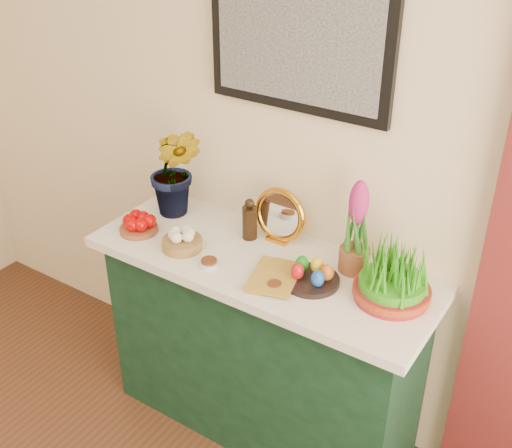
# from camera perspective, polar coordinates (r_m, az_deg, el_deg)

# --- Properties ---
(sideboard) EXTENTS (1.30, 0.45, 0.85)m
(sideboard) POSITION_cam_1_polar(r_m,az_deg,el_deg) (2.79, 0.57, -11.07)
(sideboard) COLOR #163C25
(sideboard) RESTS_ON ground
(tablecloth) EXTENTS (1.40, 0.55, 0.04)m
(tablecloth) POSITION_cam_1_polar(r_m,az_deg,el_deg) (2.52, 0.63, -3.45)
(tablecloth) COLOR white
(tablecloth) RESTS_ON sideboard
(hyacinth_green) EXTENTS (0.34, 0.31, 0.55)m
(hyacinth_green) POSITION_cam_1_polar(r_m,az_deg,el_deg) (2.71, -7.24, 5.98)
(hyacinth_green) COLOR #337726
(hyacinth_green) RESTS_ON tablecloth
(apple_bowl) EXTENTS (0.21, 0.21, 0.08)m
(apple_bowl) POSITION_cam_1_polar(r_m,az_deg,el_deg) (2.71, -10.42, -0.05)
(apple_bowl) COLOR brown
(apple_bowl) RESTS_ON tablecloth
(garlic_basket) EXTENTS (0.19, 0.19, 0.09)m
(garlic_basket) POSITION_cam_1_polar(r_m,az_deg,el_deg) (2.57, -6.60, -1.46)
(garlic_basket) COLOR olive
(garlic_basket) RESTS_ON tablecloth
(vinegar_cruet) EXTENTS (0.06, 0.06, 0.18)m
(vinegar_cruet) POSITION_cam_1_polar(r_m,az_deg,el_deg) (2.60, -0.57, 0.28)
(vinegar_cruet) COLOR black
(vinegar_cruet) RESTS_ON tablecloth
(mirror) EXTENTS (0.23, 0.06, 0.23)m
(mirror) POSITION_cam_1_polar(r_m,az_deg,el_deg) (2.57, 2.14, 0.73)
(mirror) COLOR orange
(mirror) RESTS_ON tablecloth
(book) EXTENTS (0.21, 0.26, 0.03)m
(book) POSITION_cam_1_polar(r_m,az_deg,el_deg) (2.40, -0.30, -4.30)
(book) COLOR #B0852C
(book) RESTS_ON tablecloth
(spice_dish_left) EXTENTS (0.08, 0.08, 0.03)m
(spice_dish_left) POSITION_cam_1_polar(r_m,az_deg,el_deg) (2.46, -4.19, -3.49)
(spice_dish_left) COLOR silver
(spice_dish_left) RESTS_ON tablecloth
(spice_dish_right) EXTENTS (0.06, 0.06, 0.03)m
(spice_dish_right) POSITION_cam_1_polar(r_m,az_deg,el_deg) (2.34, 1.66, -5.54)
(spice_dish_right) COLOR silver
(spice_dish_right) RESTS_ON tablecloth
(egg_plate) EXTENTS (0.23, 0.23, 0.09)m
(egg_plate) POSITION_cam_1_polar(r_m,az_deg,el_deg) (2.37, 4.97, -4.58)
(egg_plate) COLOR black
(egg_plate) RESTS_ON tablecloth
(hyacinth_pink) EXTENTS (0.12, 0.12, 0.38)m
(hyacinth_pink) POSITION_cam_1_polar(r_m,az_deg,el_deg) (2.38, 8.91, -0.64)
(hyacinth_pink) COLOR #975530
(hyacinth_pink) RESTS_ON tablecloth
(wheatgrass_sabzeh) EXTENTS (0.28, 0.28, 0.22)m
(wheatgrass_sabzeh) POSITION_cam_1_polar(r_m,az_deg,el_deg) (2.29, 12.13, -4.50)
(wheatgrass_sabzeh) COLOR maroon
(wheatgrass_sabzeh) RESTS_ON tablecloth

